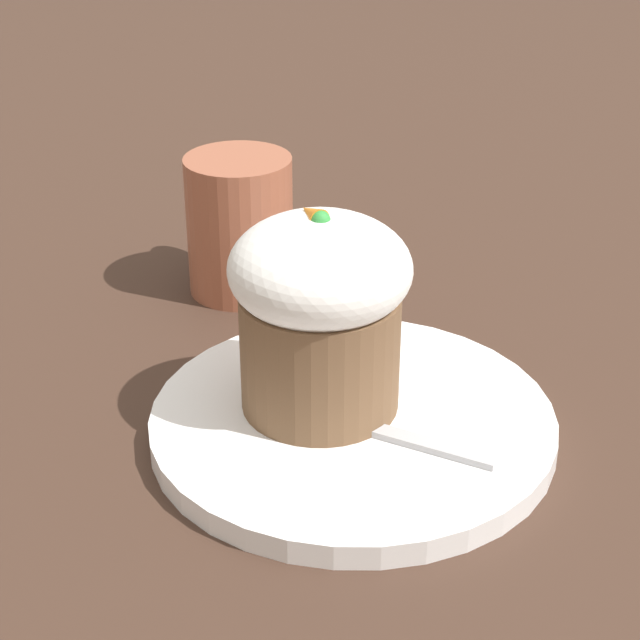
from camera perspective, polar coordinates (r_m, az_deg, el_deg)
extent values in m
plane|color=#3D281E|center=(0.61, 1.73, -6.11)|extent=(4.00, 4.00, 0.00)
cylinder|color=white|center=(0.60, 1.74, -5.55)|extent=(0.23, 0.23, 0.01)
cylinder|color=brown|center=(0.59, 0.00, -1.65)|extent=(0.09, 0.09, 0.07)
ellipsoid|color=white|center=(0.57, 0.00, 2.76)|extent=(0.10, 0.10, 0.06)
cone|color=orange|center=(0.56, -0.46, 5.69)|extent=(0.02, 0.01, 0.01)
sphere|color=green|center=(0.56, 0.04, 5.33)|extent=(0.01, 0.01, 0.01)
cube|color=#B7B7BC|center=(0.57, 5.82, -6.65)|extent=(0.07, 0.05, 0.00)
ellipsoid|color=#B7B7BC|center=(0.59, 1.26, -5.30)|extent=(0.05, 0.05, 0.01)
cylinder|color=#9E563D|center=(0.75, -4.29, 5.06)|extent=(0.07, 0.07, 0.10)
torus|color=#9E563D|center=(0.78, -5.53, 6.12)|extent=(0.05, 0.01, 0.05)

